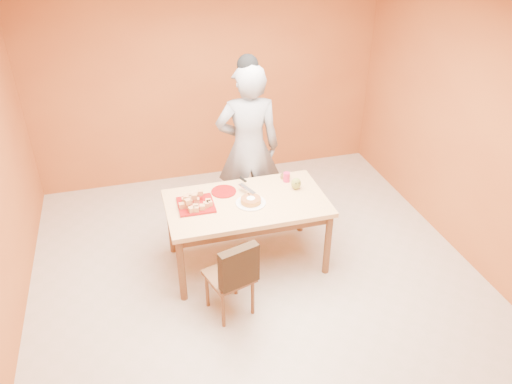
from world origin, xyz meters
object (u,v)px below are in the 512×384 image
object	(u,v)px
person	(248,149)
sponge_cake	(251,200)
dining_table	(247,209)
egg_ornament	(296,184)
checker_tin	(285,176)
dining_chair	(229,275)
magenta_glass	(287,177)
red_dinner_plate	(224,191)
pastry_platter	(196,205)

from	to	relation	value
person	sponge_cake	bearing A→B (deg)	84.18
dining_table	egg_ornament	size ratio (longest dim) A/B	12.22
dining_table	person	size ratio (longest dim) A/B	0.82
dining_table	checker_tin	bearing A→B (deg)	33.94
checker_tin	dining_table	bearing A→B (deg)	-146.06
dining_chair	magenta_glass	xyz separation A→B (m)	(0.85, 0.94, 0.37)
magenta_glass	sponge_cake	bearing A→B (deg)	-146.25
dining_chair	checker_tin	xyz separation A→B (m)	(0.86, 1.02, 0.34)
dining_chair	checker_tin	world-z (taller)	dining_chair
red_dinner_plate	checker_tin	xyz separation A→B (m)	(0.70, 0.12, 0.01)
red_dinner_plate	dining_table	bearing A→B (deg)	-52.14
dining_chair	egg_ornament	xyz separation A→B (m)	(0.89, 0.76, 0.39)
egg_ornament	checker_tin	world-z (taller)	egg_ornament
dining_table	sponge_cake	world-z (taller)	sponge_cake
sponge_cake	red_dinner_plate	bearing A→B (deg)	126.88
dining_chair	red_dinner_plate	distance (m)	0.98
dining_table	magenta_glass	bearing A→B (deg)	27.98
person	dining_chair	bearing A→B (deg)	75.81
pastry_platter	red_dinner_plate	size ratio (longest dim) A/B	1.38
red_dinner_plate	egg_ornament	distance (m)	0.75
dining_table	checker_tin	xyz separation A→B (m)	(0.52, 0.35, 0.11)
red_dinner_plate	egg_ornament	world-z (taller)	egg_ornament
person	red_dinner_plate	size ratio (longest dim) A/B	7.58
person	red_dinner_plate	world-z (taller)	person
checker_tin	egg_ornament	bearing A→B (deg)	-82.72
pastry_platter	checker_tin	world-z (taller)	checker_tin
dining_table	person	distance (m)	0.81
person	magenta_glass	distance (m)	0.57
magenta_glass	checker_tin	distance (m)	0.09
sponge_cake	checker_tin	bearing A→B (deg)	39.22
magenta_glass	checker_tin	size ratio (longest dim) A/B	1.00
dining_table	red_dinner_plate	xyz separation A→B (m)	(-0.18, 0.23, 0.10)
red_dinner_plate	magenta_glass	distance (m)	0.69
egg_ornament	person	bearing A→B (deg)	137.12
red_dinner_plate	egg_ornament	bearing A→B (deg)	-10.90
dining_table	sponge_cake	xyz separation A→B (m)	(0.03, -0.05, 0.13)
person	magenta_glass	xyz separation A→B (m)	(0.30, -0.45, -0.16)
dining_chair	checker_tin	size ratio (longest dim) A/B	8.28
dining_table	person	world-z (taller)	person
sponge_cake	magenta_glass	size ratio (longest dim) A/B	1.98
pastry_platter	magenta_glass	size ratio (longest dim) A/B	3.45
sponge_cake	magenta_glass	bearing A→B (deg)	33.75
dining_table	sponge_cake	distance (m)	0.14
magenta_glass	red_dinner_plate	bearing A→B (deg)	-176.90
dining_chair	person	distance (m)	1.59
checker_tin	dining_chair	bearing A→B (deg)	-130.09
dining_table	egg_ornament	bearing A→B (deg)	9.46
dining_chair	red_dinner_plate	world-z (taller)	dining_chair
sponge_cake	dining_table	bearing A→B (deg)	121.91
person	sponge_cake	xyz separation A→B (m)	(-0.18, -0.77, -0.17)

